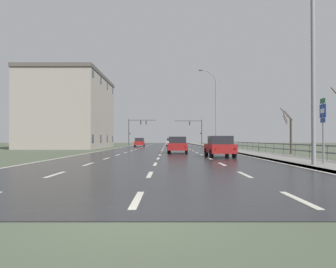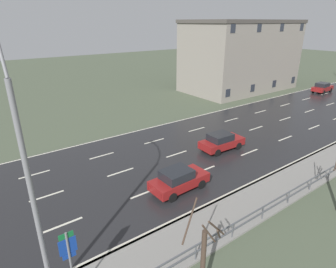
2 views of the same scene
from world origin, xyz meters
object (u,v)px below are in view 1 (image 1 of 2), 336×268
at_px(traffic_signal_right, 197,128).
at_px(car_near_right, 220,146).
at_px(car_far_right, 140,142).
at_px(brick_building, 71,112).
at_px(car_far_left, 172,142).
at_px(street_lamp_foreground, 310,55).
at_px(traffic_signal_left, 137,127).
at_px(highway_sign, 324,122).
at_px(street_lamp_midground, 216,110).
at_px(car_mid_centre, 178,145).

height_order(traffic_signal_right, car_near_right, traffic_signal_right).
distance_m(car_far_right, brick_building, 14.14).
bearing_deg(car_far_left, street_lamp_foreground, -82.36).
bearing_deg(traffic_signal_left, highway_sign, -76.00).
relative_size(street_lamp_midground, car_far_left, 2.75).
bearing_deg(street_lamp_foreground, street_lamp_midground, 89.93).
xyz_separation_m(street_lamp_midground, car_near_right, (-2.95, -24.46, -4.75)).
distance_m(traffic_signal_right, car_mid_centre, 42.50).
xyz_separation_m(street_lamp_midground, highway_sign, (0.95, -32.92, -3.38)).
distance_m(street_lamp_midground, traffic_signal_left, 29.73).
xyz_separation_m(traffic_signal_right, car_far_left, (-5.45, -6.18, -2.93)).
xyz_separation_m(traffic_signal_left, car_far_left, (7.65, -7.74, -3.22)).
xyz_separation_m(traffic_signal_left, car_mid_centre, (7.96, -43.65, -3.22)).
xyz_separation_m(street_lamp_foreground, brick_building, (-21.55, 36.57, 0.14)).
height_order(traffic_signal_right, car_far_left, traffic_signal_right).
distance_m(street_lamp_foreground, car_mid_centre, 17.90).
relative_size(car_near_right, brick_building, 0.22).
bearing_deg(car_near_right, traffic_signal_left, 100.17).
xyz_separation_m(street_lamp_foreground, traffic_signal_left, (-13.77, 59.96, -1.33)).
bearing_deg(car_far_left, car_mid_centre, -88.56).
height_order(street_lamp_midground, highway_sign, street_lamp_midground).
xyz_separation_m(highway_sign, brick_building, (-22.54, 35.82, 3.33)).
relative_size(traffic_signal_right, car_near_right, 1.41).
bearing_deg(traffic_signal_left, street_lamp_midground, -62.28).
bearing_deg(street_lamp_midground, car_far_left, 108.40).
bearing_deg(traffic_signal_left, car_mid_centre, -79.67).
bearing_deg(street_lamp_foreground, highway_sign, 37.09).
relative_size(street_lamp_foreground, car_near_right, 2.65).
bearing_deg(brick_building, car_far_right, 43.05).
height_order(street_lamp_midground, car_mid_centre, street_lamp_midground).
xyz_separation_m(car_far_right, car_near_right, (8.89, -36.47, 0.00)).
bearing_deg(traffic_signal_right, car_mid_centre, -96.96).
xyz_separation_m(highway_sign, car_far_right, (-12.79, 44.93, -1.37)).
distance_m(highway_sign, car_far_left, 51.97).
bearing_deg(brick_building, car_mid_centre, -52.17).
bearing_deg(highway_sign, car_far_left, 97.87).
xyz_separation_m(car_far_left, brick_building, (-15.43, -15.64, 4.69)).
height_order(highway_sign, brick_building, brick_building).
bearing_deg(highway_sign, car_mid_centre, 113.63).
xyz_separation_m(traffic_signal_right, car_mid_centre, (-5.14, -42.09, -2.93)).
bearing_deg(car_mid_centre, brick_building, 130.08).
bearing_deg(brick_building, traffic_signal_right, 46.27).
xyz_separation_m(street_lamp_foreground, highway_sign, (0.99, 0.75, -3.19)).
bearing_deg(street_lamp_foreground, car_far_left, 96.69).
xyz_separation_m(street_lamp_midground, car_far_right, (-11.85, 12.01, -4.75)).
height_order(street_lamp_midground, car_near_right, street_lamp_midground).
relative_size(street_lamp_foreground, traffic_signal_right, 1.88).
xyz_separation_m(street_lamp_midground, car_mid_centre, (-5.86, -17.37, -4.75)).
height_order(street_lamp_midground, traffic_signal_right, street_lamp_midground).
xyz_separation_m(highway_sign, car_near_right, (-3.90, 8.46, -1.37)).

